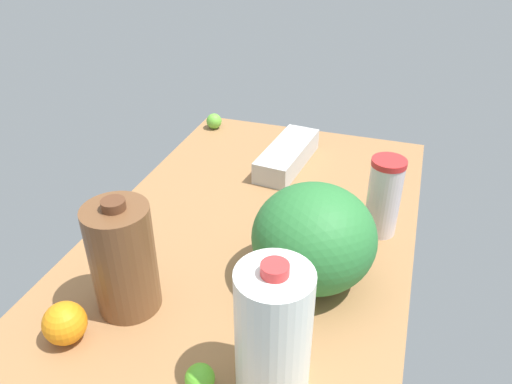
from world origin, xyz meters
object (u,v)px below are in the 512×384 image
lime_beside_bowl (200,379)px  lime_loose (337,201)px  chocolate_milk_jug (123,259)px  milk_jug (273,332)px  orange_by_jug (65,323)px  tumbler_cup (384,197)px  lime_far_back (214,121)px  egg_carton (287,155)px  watermelon (314,238)px

lime_beside_bowl → lime_loose: (-60.38, 11.97, 0.62)cm
chocolate_milk_jug → lime_loose: bearing=144.2°
milk_jug → lime_beside_bowl: size_ratio=5.14×
milk_jug → lime_beside_bowl: bearing=-66.5°
orange_by_jug → milk_jug: bearing=93.7°
tumbler_cup → lime_beside_bowl: size_ratio=3.89×
tumbler_cup → lime_loose: tumbler_cup is taller
chocolate_milk_jug → lime_far_back: size_ratio=4.71×
egg_carton → orange_by_jug: orange_by_jug is taller
chocolate_milk_jug → lime_loose: chocolate_milk_jug is taller
watermelon → orange_by_jug: watermelon is taller
lime_beside_bowl → tumbler_cup: bearing=156.9°
milk_jug → lime_far_back: 105.99cm
chocolate_milk_jug → orange_by_jug: (11.74, -6.30, -7.59)cm
watermelon → lime_far_back: size_ratio=4.85×
milk_jug → chocolate_milk_jug: 33.88cm
lime_beside_bowl → lime_loose: size_ratio=0.80×
lime_beside_bowl → lime_far_back: lime_far_back is taller
watermelon → lime_beside_bowl: bearing=-19.4°
chocolate_milk_jug → tumbler_cup: (-40.86, 44.93, -1.72)cm
watermelon → chocolate_milk_jug: size_ratio=1.03×
orange_by_jug → tumbler_cup: bearing=135.8°
tumbler_cup → orange_by_jug: 73.66cm
chocolate_milk_jug → lime_far_back: bearing=-169.1°
watermelon → lime_loose: size_ratio=4.05×
egg_carton → lime_far_back: 35.71cm
milk_jug → chocolate_milk_jug: (-9.21, -32.60, -0.62)cm
watermelon → egg_carton: 51.95cm
lime_loose → orange_by_jug: orange_by_jug is taller
watermelon → lime_beside_bowl: 35.67cm
chocolate_milk_jug → orange_by_jug: bearing=-28.2°
tumbler_cup → orange_by_jug: (52.60, -51.23, -5.87)cm
chocolate_milk_jug → lime_beside_bowl: bearing=56.8°
lime_beside_bowl → orange_by_jug: orange_by_jug is taller
egg_carton → tumbler_cup: size_ratio=1.49×
milk_jug → lime_beside_bowl: (4.84, -11.10, -9.71)cm
watermelon → egg_carton: bearing=-159.1°
lime_far_back → lime_loose: bearing=52.6°
lime_beside_bowl → lime_far_back: 105.40cm
orange_by_jug → lime_far_back: 96.63cm
chocolate_milk_jug → lime_loose: 57.77cm
egg_carton → lime_loose: size_ratio=4.66×
egg_carton → lime_loose: same height
watermelon → egg_carton: size_ratio=0.87×
milk_jug → egg_carton: milk_jug is taller
tumbler_cup → lime_far_back: bearing=-125.4°
chocolate_milk_jug → tumbler_cup: size_ratio=1.26×
tumbler_cup → milk_jug: bearing=-13.8°
watermelon → chocolate_milk_jug: chocolate_milk_jug is taller
lime_loose → milk_jug: bearing=-0.9°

